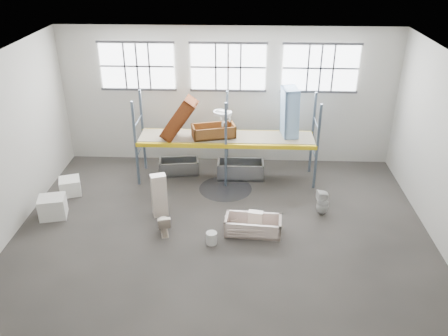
# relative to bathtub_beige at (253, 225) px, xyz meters

# --- Properties ---
(floor) EXTENTS (12.00, 10.00, 0.10)m
(floor) POSITION_rel_bathtub_beige_xyz_m (-0.90, -0.17, -0.29)
(floor) COLOR #4A443F
(floor) RESTS_ON ground
(ceiling) EXTENTS (12.00, 10.00, 0.10)m
(ceiling) POSITION_rel_bathtub_beige_xyz_m (-0.90, -0.17, 4.81)
(ceiling) COLOR silver
(ceiling) RESTS_ON ground
(wall_back) EXTENTS (12.00, 0.10, 5.00)m
(wall_back) POSITION_rel_bathtub_beige_xyz_m (-0.90, 4.88, 2.26)
(wall_back) COLOR #BBB8AC
(wall_back) RESTS_ON ground
(wall_front) EXTENTS (12.00, 0.10, 5.00)m
(wall_front) POSITION_rel_bathtub_beige_xyz_m (-0.90, -5.22, 2.26)
(wall_front) COLOR #B7B4AA
(wall_front) RESTS_ON ground
(window_left) EXTENTS (2.60, 0.04, 1.60)m
(window_left) POSITION_rel_bathtub_beige_xyz_m (-4.10, 4.77, 3.36)
(window_left) COLOR white
(window_left) RESTS_ON wall_back
(window_mid) EXTENTS (2.60, 0.04, 1.60)m
(window_mid) POSITION_rel_bathtub_beige_xyz_m (-0.90, 4.77, 3.36)
(window_mid) COLOR white
(window_mid) RESTS_ON wall_back
(window_right) EXTENTS (2.60, 0.04, 1.60)m
(window_right) POSITION_rel_bathtub_beige_xyz_m (2.30, 4.77, 3.36)
(window_right) COLOR white
(window_right) RESTS_ON wall_back
(rack_upright_la) EXTENTS (0.08, 0.08, 3.00)m
(rack_upright_la) POSITION_rel_bathtub_beige_xyz_m (-3.90, 2.73, 1.26)
(rack_upright_la) COLOR slate
(rack_upright_la) RESTS_ON floor
(rack_upright_lb) EXTENTS (0.08, 0.08, 3.00)m
(rack_upright_lb) POSITION_rel_bathtub_beige_xyz_m (-3.90, 3.93, 1.26)
(rack_upright_lb) COLOR slate
(rack_upright_lb) RESTS_ON floor
(rack_upright_ma) EXTENTS (0.08, 0.08, 3.00)m
(rack_upright_ma) POSITION_rel_bathtub_beige_xyz_m (-0.90, 2.73, 1.26)
(rack_upright_ma) COLOR slate
(rack_upright_ma) RESTS_ON floor
(rack_upright_mb) EXTENTS (0.08, 0.08, 3.00)m
(rack_upright_mb) POSITION_rel_bathtub_beige_xyz_m (-0.90, 3.93, 1.26)
(rack_upright_mb) COLOR slate
(rack_upright_mb) RESTS_ON floor
(rack_upright_ra) EXTENTS (0.08, 0.08, 3.00)m
(rack_upright_ra) POSITION_rel_bathtub_beige_xyz_m (2.10, 2.73, 1.26)
(rack_upright_ra) COLOR slate
(rack_upright_ra) RESTS_ON floor
(rack_upright_rb) EXTENTS (0.08, 0.08, 3.00)m
(rack_upright_rb) POSITION_rel_bathtub_beige_xyz_m (2.10, 3.93, 1.26)
(rack_upright_rb) COLOR slate
(rack_upright_rb) RESTS_ON floor
(rack_beam_front) EXTENTS (6.00, 0.10, 0.14)m
(rack_beam_front) POSITION_rel_bathtub_beige_xyz_m (-0.90, 2.73, 1.26)
(rack_beam_front) COLOR yellow
(rack_beam_front) RESTS_ON floor
(rack_beam_back) EXTENTS (6.00, 0.10, 0.14)m
(rack_beam_back) POSITION_rel_bathtub_beige_xyz_m (-0.90, 3.93, 1.26)
(rack_beam_back) COLOR yellow
(rack_beam_back) RESTS_ON floor
(shelf_deck) EXTENTS (5.90, 1.10, 0.03)m
(shelf_deck) POSITION_rel_bathtub_beige_xyz_m (-0.90, 3.33, 1.34)
(shelf_deck) COLOR gray
(shelf_deck) RESTS_ON floor
(wet_patch) EXTENTS (1.80, 1.80, 0.00)m
(wet_patch) POSITION_rel_bathtub_beige_xyz_m (-0.90, 2.53, -0.24)
(wet_patch) COLOR black
(wet_patch) RESTS_ON floor
(bathtub_beige) EXTENTS (1.67, 0.89, 0.48)m
(bathtub_beige) POSITION_rel_bathtub_beige_xyz_m (0.00, 0.00, 0.00)
(bathtub_beige) COLOR beige
(bathtub_beige) RESTS_ON floor
(cistern_spare) EXTENTS (0.46, 0.28, 0.41)m
(cistern_spare) POSITION_rel_bathtub_beige_xyz_m (0.07, 0.34, 0.04)
(cistern_spare) COLOR silver
(cistern_spare) RESTS_ON bathtub_beige
(sink_in_tub) EXTENTS (0.55, 0.55, 0.15)m
(sink_in_tub) POSITION_rel_bathtub_beige_xyz_m (-0.62, 0.46, -0.08)
(sink_in_tub) COLOR #F1DDCC
(sink_in_tub) RESTS_ON bathtub_beige
(toilet_beige) EXTENTS (0.51, 0.72, 0.67)m
(toilet_beige) POSITION_rel_bathtub_beige_xyz_m (-2.57, -0.16, 0.10)
(toilet_beige) COLOR beige
(toilet_beige) RESTS_ON floor
(cistern_tall) EXTENTS (0.52, 0.43, 1.39)m
(cistern_tall) POSITION_rel_bathtub_beige_xyz_m (-2.84, 0.81, 0.46)
(cistern_tall) COLOR beige
(cistern_tall) RESTS_ON floor
(toilet_white) EXTENTS (0.42, 0.41, 0.81)m
(toilet_white) POSITION_rel_bathtub_beige_xyz_m (2.15, 1.07, 0.17)
(toilet_white) COLOR silver
(toilet_white) RESTS_ON floor
(steel_tub_left) EXTENTS (1.47, 0.82, 0.51)m
(steel_tub_left) POSITION_rel_bathtub_beige_xyz_m (-2.62, 3.63, 0.02)
(steel_tub_left) COLOR #9FA2A5
(steel_tub_left) RESTS_ON floor
(steel_tub_right) EXTENTS (1.62, 0.76, 0.59)m
(steel_tub_right) POSITION_rel_bathtub_beige_xyz_m (-0.40, 3.41, 0.06)
(steel_tub_right) COLOR #B4B7BC
(steel_tub_right) RESTS_ON floor
(rust_tub_flat) EXTENTS (1.56, 1.02, 0.40)m
(rust_tub_flat) POSITION_rel_bathtub_beige_xyz_m (-1.33, 3.25, 1.58)
(rust_tub_flat) COLOR brown
(rust_tub_flat) RESTS_ON shelf_deck
(rust_tub_tilted) EXTENTS (1.31, 0.83, 1.53)m
(rust_tub_tilted) POSITION_rel_bathtub_beige_xyz_m (-2.46, 3.10, 2.06)
(rust_tub_tilted) COLOR #884311
(rust_tub_tilted) RESTS_ON shelf_deck
(sink_on_shelf) EXTENTS (0.76, 0.69, 0.55)m
(sink_on_shelf) POSITION_rel_bathtub_beige_xyz_m (-1.02, 3.04, 1.86)
(sink_on_shelf) COLOR white
(sink_on_shelf) RESTS_ON rust_tub_flat
(blue_tub_upright) EXTENTS (0.65, 0.87, 1.74)m
(blue_tub_upright) POSITION_rel_bathtub_beige_xyz_m (1.21, 3.53, 2.16)
(blue_tub_upright) COLOR #88B2E0
(blue_tub_upright) RESTS_ON shelf_deck
(bucket) EXTENTS (0.39, 0.39, 0.36)m
(bucket) POSITION_rel_bathtub_beige_xyz_m (-1.16, -0.60, -0.06)
(bucket) COLOR beige
(bucket) RESTS_ON floor
(carton_near) EXTENTS (0.91, 0.83, 0.66)m
(carton_near) POSITION_rel_bathtub_beige_xyz_m (-6.10, 0.59, 0.09)
(carton_near) COLOR silver
(carton_near) RESTS_ON floor
(carton_far) EXTENTS (0.84, 0.84, 0.54)m
(carton_far) POSITION_rel_bathtub_beige_xyz_m (-6.05, 1.99, 0.03)
(carton_far) COLOR white
(carton_far) RESTS_ON floor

